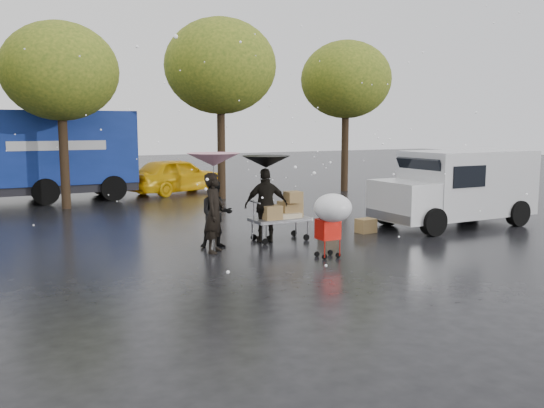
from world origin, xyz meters
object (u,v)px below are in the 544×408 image
vendor_cart (283,212)px  person_pink (214,213)px  white_van (458,186)px  yellow_taxi (176,176)px  person_black (266,205)px  shopping_cart (332,212)px  blue_truck (31,157)px

vendor_cart → person_pink: bearing=-166.2°
vendor_cart → white_van: size_ratio=0.31×
person_pink → vendor_cart: bearing=-38.1°
yellow_taxi → person_pink: bearing=145.8°
person_black → shopping_cart: person_black is taller
white_van → shopping_cart: bearing=-161.4°
person_pink → vendor_cart: (2.11, 0.52, -0.21)m
person_pink → white_van: (7.77, 0.10, 0.23)m
shopping_cart → blue_truck: blue_truck is taller
person_pink → person_black: size_ratio=1.00×
white_van → yellow_taxi: white_van is taller
vendor_cart → yellow_taxi: yellow_taxi is taller
person_black → white_van: size_ratio=0.38×
white_van → blue_truck: size_ratio=0.59×
vendor_cart → white_van: (5.67, -0.42, 0.43)m
person_black → yellow_taxi: (1.36, 11.18, -0.16)m
shopping_cart → yellow_taxi: 13.61m
person_pink → person_black: (1.64, 0.57, 0.00)m
person_pink → shopping_cart: person_pink is taller
vendor_cart → yellow_taxi: size_ratio=0.33×
vendor_cart → shopping_cart: (-0.06, -2.34, 0.34)m
person_pink → shopping_cart: 2.75m
person_black → yellow_taxi: bearing=-80.5°
person_black → white_van: white_van is taller
yellow_taxi → vendor_cart: bearing=155.6°
white_van → blue_truck: bearing=132.7°
person_black → person_pink: bearing=35.5°
person_pink → yellow_taxi: size_ratio=0.41×
person_pink → shopping_cart: size_ratio=1.27×
person_pink → blue_truck: size_ratio=0.22×
person_black → blue_truck: (-4.49, 11.03, 0.82)m
person_black → yellow_taxi: size_ratio=0.41×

